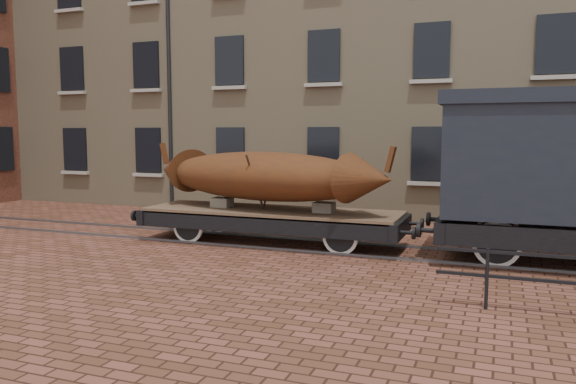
% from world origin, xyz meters
% --- Properties ---
extents(ground, '(90.00, 90.00, 0.00)m').
position_xyz_m(ground, '(0.00, 0.00, 0.00)').
color(ground, '#4E2B1C').
extents(warehouse_cream, '(40.00, 10.19, 14.00)m').
position_xyz_m(warehouse_cream, '(3.00, 9.99, 7.00)').
color(warehouse_cream, tan).
rests_on(warehouse_cream, ground).
extents(rail_track, '(30.00, 1.52, 0.06)m').
position_xyz_m(rail_track, '(0.00, 0.00, 0.03)').
color(rail_track, '#59595E').
rests_on(rail_track, ground).
extents(flatcar_wagon, '(7.52, 2.04, 1.14)m').
position_xyz_m(flatcar_wagon, '(-2.35, 0.00, 0.71)').
color(flatcar_wagon, brown).
rests_on(flatcar_wagon, ground).
extents(iron_boat, '(7.14, 3.14, 1.69)m').
position_xyz_m(iron_boat, '(-2.57, -0.00, 1.75)').
color(iron_boat, '#55280F').
rests_on(iron_boat, flatcar_wagon).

